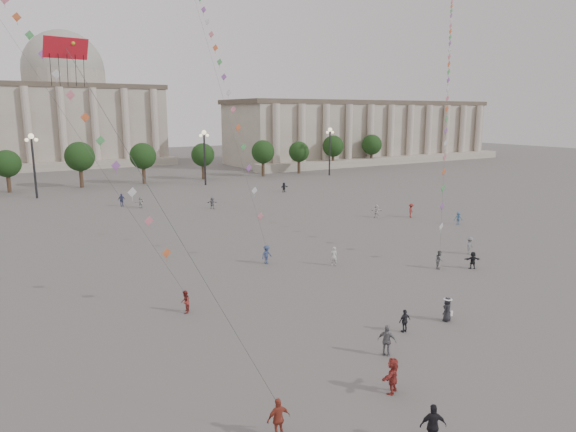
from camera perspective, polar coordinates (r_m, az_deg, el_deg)
ground at (r=36.09m, az=12.71°, el=-11.74°), size 360.00×360.00×0.00m
hall_east at (r=153.34m, az=8.50°, el=9.26°), size 84.00×26.22×17.20m
hall_central at (r=154.46m, az=-23.29°, el=10.64°), size 48.30×34.30×35.50m
tree_row at (r=104.49m, az=-18.61°, el=6.14°), size 137.12×5.12×8.00m
lamp_post_mid_west at (r=94.06m, az=-26.50°, el=6.21°), size 2.00×0.90×10.65m
lamp_post_mid_east at (r=101.30m, az=-9.27°, el=7.55°), size 2.00×0.90×10.65m
lamp_post_far_east at (r=116.09m, az=4.67°, el=8.14°), size 2.00×0.90×10.65m
person_crowd_0 at (r=81.75m, az=-18.01°, el=1.71°), size 1.21×0.67×1.94m
person_crowd_3 at (r=49.84m, az=19.84°, el=-4.64°), size 1.52×1.12×1.59m
person_crowd_4 at (r=79.55m, az=-16.09°, el=1.48°), size 1.63×1.18×1.70m
person_crowd_6 at (r=54.71m, az=19.56°, el=-3.12°), size 1.29×0.96×1.77m
person_crowd_7 at (r=70.46m, az=9.81°, el=0.55°), size 1.65×1.42×1.79m
person_crowd_8 at (r=71.46m, az=13.53°, el=0.60°), size 1.42×1.28×1.91m
person_crowd_9 at (r=91.63m, az=-0.44°, el=3.21°), size 1.68×0.81×1.74m
person_crowd_12 at (r=76.59m, az=-8.43°, el=1.44°), size 1.64×1.20×1.71m
person_crowd_13 at (r=47.99m, az=5.10°, el=-4.46°), size 0.78×0.67×1.81m
person_crowd_14 at (r=68.55m, az=18.39°, el=-0.25°), size 1.19×1.11×1.61m
tourist_0 at (r=24.04m, az=-1.06°, el=-21.57°), size 1.13×0.53×1.89m
tourist_1 at (r=24.35m, az=15.83°, el=-21.50°), size 1.22×0.98×1.94m
tourist_2 at (r=27.76m, az=11.54°, el=-16.97°), size 1.81×1.29×1.88m
tourist_3 at (r=31.37m, az=10.94°, el=-13.45°), size 1.02×1.16×1.88m
tourist_4 at (r=34.76m, az=12.85°, el=-11.29°), size 0.91×0.41×1.54m
kite_flyer_0 at (r=37.64m, az=-11.35°, el=-9.33°), size 0.94×1.01×1.65m
kite_flyer_1 at (r=48.40m, az=-2.39°, el=-4.30°), size 1.29×0.95×1.79m
kite_flyer_2 at (r=48.94m, az=16.48°, el=-4.66°), size 1.04×1.02×1.69m
hat_person at (r=37.18m, az=17.29°, el=-9.81°), size 0.94×0.74×1.69m
dragon_kite at (r=29.53m, az=-23.15°, el=15.16°), size 3.91×6.33×20.37m
kite_train_mid at (r=70.24m, az=-9.90°, el=22.60°), size 7.24×43.29×65.47m
kite_train_east at (r=75.12m, az=17.43°, el=15.38°), size 39.25×34.82×63.06m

